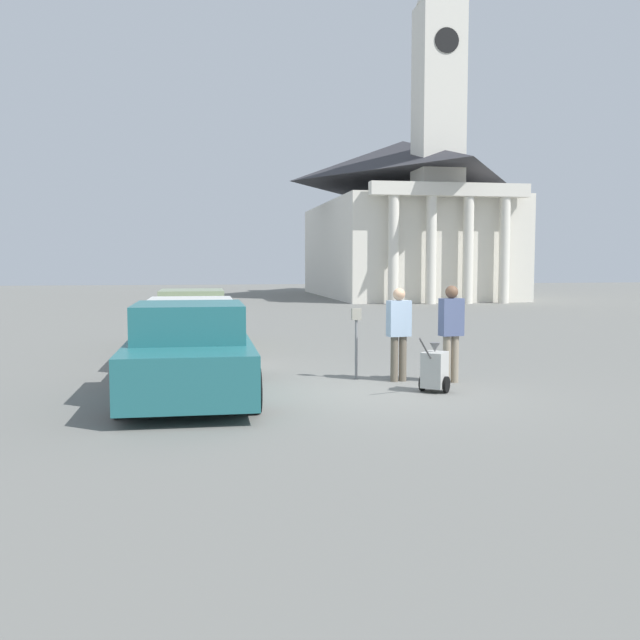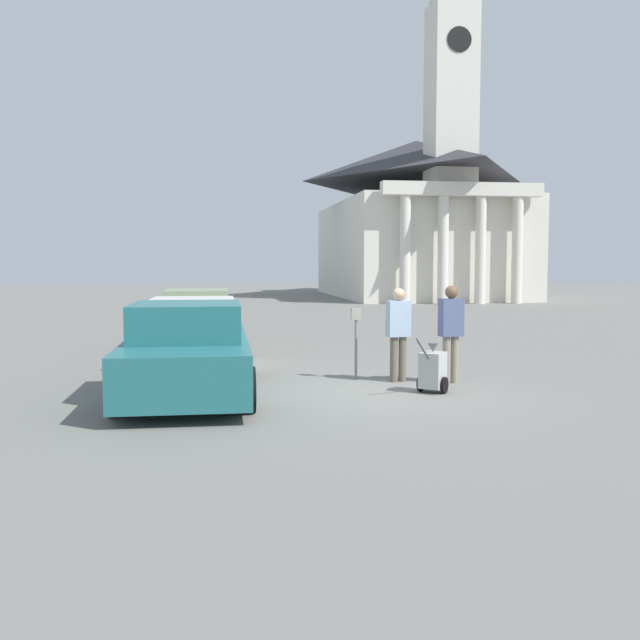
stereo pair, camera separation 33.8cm
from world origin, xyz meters
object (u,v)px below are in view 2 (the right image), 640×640
parked_car_white (194,334)px  church (417,214)px  person_supervisor (451,328)px  parked_car_sage (197,321)px  parked_car_teal (187,353)px  equipment_cart (433,370)px  person_worker (398,329)px  parking_meter (356,330)px

parked_car_white → church: church is taller
person_supervisor → parked_car_sage: bearing=-62.4°
parked_car_teal → parked_car_sage: parked_car_teal is taller
person_supervisor → church: bearing=-114.8°
equipment_cart → church: size_ratio=0.05×
parked_car_white → parked_car_sage: bearing=90.5°
parked_car_white → person_worker: 4.58m
parked_car_white → parked_car_sage: (0.00, 3.26, 0.01)m
parking_meter → church: (10.26, 31.60, 4.38)m
person_worker → parking_meter: bearing=-36.1°
church → parked_car_white: bearing=-114.4°
parked_car_teal → parked_car_white: 3.41m
parked_car_sage → person_supervisor: bearing=-52.1°
parked_car_sage → person_worker: (3.78, -5.83, 0.29)m
parked_car_white → church: size_ratio=0.23×
parked_car_sage → person_worker: size_ratio=2.77×
parked_car_white → person_worker: size_ratio=2.85×
person_supervisor → church: 33.69m
equipment_cart → parked_car_white: bearing=175.1°
parking_meter → equipment_cart: 1.92m
parked_car_teal → equipment_cart: 4.11m
parked_car_white → person_supervisor: person_supervisor is taller
parked_car_white → parking_meter: 3.78m
person_worker → equipment_cart: bearing=95.7°
parking_meter → parked_car_white: bearing=144.4°
parking_meter → church: bearing=72.0°
parked_car_white → parking_meter: size_ratio=3.66×
parked_car_teal → parked_car_white: (0.00, 3.41, -0.02)m
person_supervisor → equipment_cart: (-0.60, -0.86, -0.63)m
parked_car_sage → church: size_ratio=0.22×
person_supervisor → equipment_cart: bearing=45.2°
parked_car_white → church: 32.62m
church → equipment_cart: bearing=-105.6°
person_supervisor → parking_meter: bearing=-32.5°
person_worker → equipment_cart: size_ratio=1.73×
person_worker → parked_car_teal: bearing=4.0°
parked_car_teal → church: (13.33, 32.82, 4.61)m
church → parked_car_teal: bearing=-112.1°
equipment_cart → parking_meter: bearing=161.0°
person_worker → church: 33.65m
parked_car_white → equipment_cart: (4.08, -3.73, -0.30)m
parked_car_teal → person_worker: person_worker is taller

